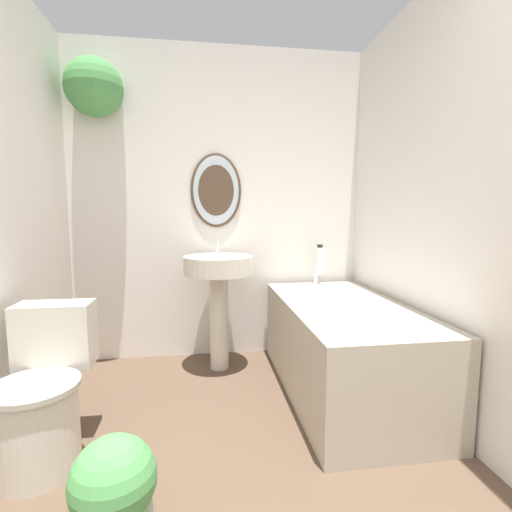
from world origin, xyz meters
TOP-DOWN VIEW (x-y plane):
  - wall_back at (-0.14, 2.67)m, footprint 2.36×0.39m
  - wall_right at (1.15, 1.33)m, footprint 0.06×2.78m
  - toilet at (-0.87, 1.46)m, footprint 0.37×0.53m
  - pedestal_sink at (-0.03, 2.37)m, footprint 0.50×0.50m
  - bathtub at (0.74, 1.89)m, footprint 0.73×1.44m
  - shampoo_bottle at (0.78, 2.54)m, footprint 0.08×0.08m
  - potted_plant at (-0.45, 0.93)m, footprint 0.29×0.29m

SIDE VIEW (x-z plane):
  - potted_plant at x=-0.45m, z-range 0.01..0.40m
  - bathtub at x=0.74m, z-range -0.03..0.63m
  - toilet at x=-0.87m, z-range -0.05..0.65m
  - pedestal_sink at x=-0.03m, z-range 0.18..1.12m
  - shampoo_bottle at x=0.78m, z-range 0.65..0.88m
  - wall_right at x=1.15m, z-range 0.00..2.40m
  - wall_back at x=-0.14m, z-range 0.13..2.53m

